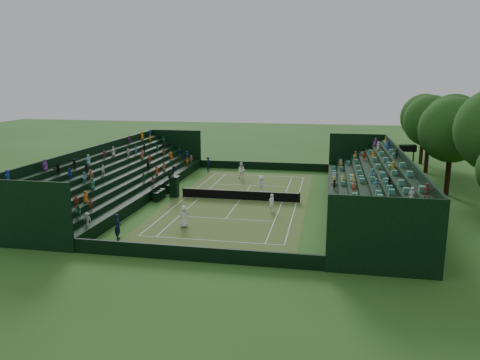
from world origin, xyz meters
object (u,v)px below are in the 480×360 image
(player_near_east, at_px, (271,203))
(umpire_chair, at_px, (174,184))
(player_far_west, at_px, (242,171))
(player_far_east, at_px, (261,185))
(tennis_net, at_px, (240,195))
(player_near_west, at_px, (184,216))

(player_near_east, bearing_deg, umpire_chair, -62.22)
(player_far_west, bearing_deg, player_far_east, -59.19)
(player_near_east, distance_m, player_far_east, 6.73)
(tennis_net, distance_m, player_near_west, 9.58)
(player_near_east, height_order, player_far_west, player_far_west)
(player_near_east, bearing_deg, tennis_net, -87.88)
(tennis_net, height_order, player_near_west, player_near_west)
(player_near_west, distance_m, player_near_east, 8.52)
(player_near_west, relative_size, player_near_east, 1.09)
(tennis_net, xyz_separation_m, player_far_west, (-1.68, 9.71, 0.46))
(player_near_west, xyz_separation_m, player_far_east, (4.42, 12.23, 0.04))
(tennis_net, bearing_deg, player_far_east, 61.72)
(tennis_net, relative_size, player_near_east, 7.22)
(umpire_chair, bearing_deg, player_near_east, -18.51)
(player_near_east, bearing_deg, player_near_west, -1.16)
(tennis_net, relative_size, umpire_chair, 3.74)
(umpire_chair, bearing_deg, player_far_west, 62.61)
(tennis_net, distance_m, player_near_east, 4.90)
(player_near_east, bearing_deg, player_far_east, -117.67)
(player_near_west, height_order, player_far_west, player_far_west)
(umpire_chair, height_order, player_near_west, umpire_chair)
(umpire_chair, xyz_separation_m, player_near_east, (10.21, -3.42, -0.53))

